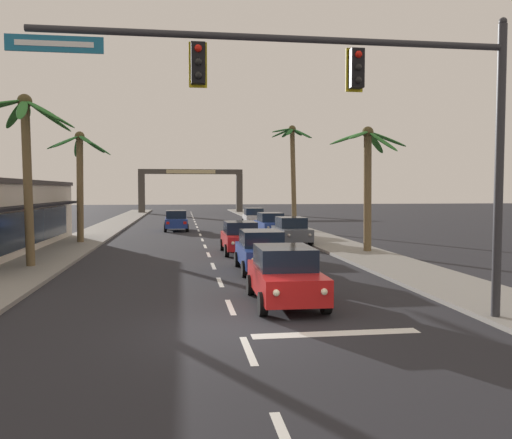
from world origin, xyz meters
TOP-DOWN VIEW (x-y plane):
  - ground_plane at (0.00, 0.00)m, footprint 220.00×220.00m
  - sidewalk_right at (7.80, 20.00)m, footprint 3.20×110.00m
  - sidewalk_left at (-7.80, 20.00)m, footprint 3.20×110.00m
  - lane_markings at (0.44, 19.93)m, footprint 4.28×88.13m
  - traffic_signal_mast at (2.99, -0.09)m, footprint 11.80×0.41m
  - sedan_lead_at_stop_bar at (1.65, 2.80)m, footprint 2.00×4.47m
  - sedan_third_in_queue at (1.89, 9.04)m, footprint 1.96×4.46m
  - sedan_fifth_in_queue at (1.71, 15.28)m, footprint 1.96×4.46m
  - sedan_oncoming_far at (-1.83, 31.30)m, footprint 2.01×4.48m
  - sedan_parked_nearest_kerb at (5.27, 35.88)m, footprint 2.04×4.49m
  - sedan_parked_mid_kerb at (5.33, 19.34)m, footprint 1.97×4.46m
  - sedan_parked_far_kerb at (5.12, 25.75)m, footprint 2.07×4.50m
  - palm_left_second at (-7.81, 10.98)m, footprint 4.24×4.24m
  - palm_left_third at (-7.54, 21.28)m, footprint 3.94×3.80m
  - palm_right_second at (8.29, 14.19)m, footprint 4.51×3.94m
  - palm_right_third at (7.54, 29.41)m, footprint 3.46×3.35m
  - town_gateway_arch at (0.00, 64.80)m, footprint 15.04×0.90m

SIDE VIEW (x-z plane):
  - ground_plane at x=0.00m, z-range 0.00..0.00m
  - lane_markings at x=0.44m, z-range 0.00..0.01m
  - sidewalk_right at x=7.80m, z-range 0.00..0.14m
  - sidewalk_left at x=-7.80m, z-range 0.00..0.14m
  - sedan_lead_at_stop_bar at x=1.65m, z-range 0.01..1.69m
  - sedan_third_in_queue at x=1.89m, z-range 0.01..1.69m
  - sedan_fifth_in_queue at x=1.71m, z-range 0.01..1.69m
  - sedan_oncoming_far at x=-1.83m, z-range 0.01..1.69m
  - sedan_parked_nearest_kerb at x=5.27m, z-range 0.01..1.69m
  - sedan_parked_mid_kerb at x=5.33m, z-range 0.01..1.69m
  - sedan_parked_far_kerb at x=5.12m, z-range 0.01..1.69m
  - town_gateway_arch at x=0.00m, z-range 0.99..7.35m
  - palm_right_second at x=8.29m, z-range 1.28..7.95m
  - palm_left_third at x=-7.54m, z-range 1.24..8.19m
  - palm_left_second at x=-7.81m, z-range 1.67..9.04m
  - traffic_signal_mast at x=2.99m, z-range 1.66..9.28m
  - palm_right_third at x=7.54m, z-range 1.53..10.08m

